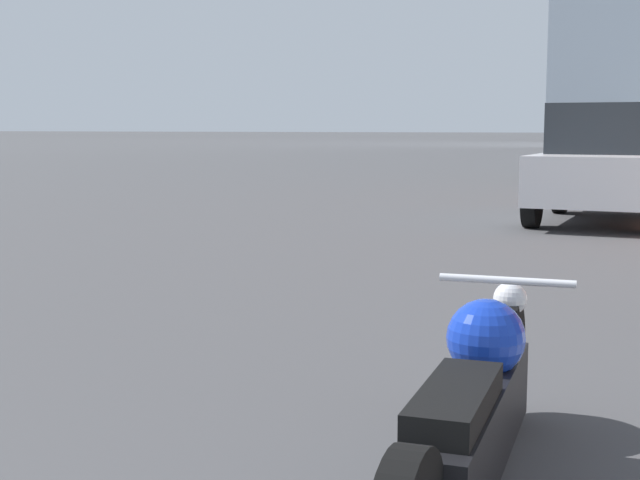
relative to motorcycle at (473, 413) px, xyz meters
name	(u,v)px	position (x,y,z in m)	size (l,w,h in m)	color
motorcycle	(473,413)	(0.00, 0.00, 0.00)	(0.62, 2.63, 0.76)	black
parked_car_silver	(604,164)	(-0.18, 10.76, 0.50)	(2.02, 3.92, 1.77)	#BCBCC1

